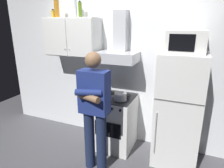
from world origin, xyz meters
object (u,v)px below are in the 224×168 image
object	(u,v)px
stove_oven	(115,122)
bottle_olive_oil	(80,10)
microwave	(186,42)
person_standing	(94,109)
bottle_vodka_clear	(75,7)
cooking_pot	(120,97)
range_hood	(118,49)
bottle_spice_jar	(53,14)
bottle_liquor_amber	(57,9)
upper_cabinet	(73,37)
refrigerator	(178,110)

from	to	relation	value
stove_oven	bottle_olive_oil	world-z (taller)	bottle_olive_oil
stove_oven	microwave	bearing A→B (deg)	1.15
person_standing	bottle_vodka_clear	xyz separation A→B (m)	(-0.69, 0.74, 1.30)
stove_oven	person_standing	xyz separation A→B (m)	(-0.05, -0.61, 0.47)
stove_oven	cooking_pot	xyz separation A→B (m)	(0.13, -0.12, 0.50)
bottle_vodka_clear	range_hood	bearing A→B (deg)	-0.65
bottle_spice_jar	bottle_olive_oil	distance (m)	0.48
stove_oven	bottle_liquor_amber	distance (m)	2.05
upper_cabinet	microwave	distance (m)	1.75
range_hood	bottle_vodka_clear	world-z (taller)	bottle_vodka_clear
refrigerator	bottle_liquor_amber	distance (m)	2.44
microwave	person_standing	distance (m)	1.45
stove_oven	person_standing	size ratio (longest dim) A/B	0.53
bottle_spice_jar	bottle_olive_oil	xyz separation A→B (m)	(0.48, 0.06, 0.06)
bottle_vodka_clear	person_standing	bearing A→B (deg)	-47.03
refrigerator	microwave	bearing A→B (deg)	90.90
refrigerator	bottle_spice_jar	distance (m)	2.47
stove_oven	cooking_pot	size ratio (longest dim) A/B	3.07
range_hood	bottle_spice_jar	size ratio (longest dim) A/B	5.69
person_standing	bottle_olive_oil	size ratio (longest dim) A/B	6.72
person_standing	range_hood	bearing A→B (deg)	86.09
stove_oven	bottle_spice_jar	world-z (taller)	bottle_spice_jar
cooking_pot	bottle_olive_oil	bearing A→B (deg)	160.61
bottle_liquor_amber	stove_oven	bearing A→B (deg)	-5.49
upper_cabinet	bottle_vodka_clear	xyz separation A→B (m)	(0.06, 0.01, 0.45)
bottle_olive_oil	range_hood	bearing A→B (deg)	-2.80
microwave	bottle_liquor_amber	size ratio (longest dim) A/B	1.70
upper_cabinet	bottle_spice_jar	xyz separation A→B (m)	(-0.34, -0.02, 0.36)
upper_cabinet	bottle_spice_jar	size ratio (longest dim) A/B	6.83
upper_cabinet	microwave	world-z (taller)	upper_cabinet
bottle_liquor_amber	bottle_spice_jar	size ratio (longest dim) A/B	2.14
stove_oven	refrigerator	xyz separation A→B (m)	(0.95, 0.00, 0.37)
stove_oven	bottle_vodka_clear	bearing A→B (deg)	169.66
refrigerator	bottle_spice_jar	bearing A→B (deg)	177.23
stove_oven	bottle_liquor_amber	xyz separation A→B (m)	(-1.06, 0.10, 1.75)
bottle_liquor_amber	upper_cabinet	bearing A→B (deg)	5.27
bottle_liquor_amber	bottle_vodka_clear	bearing A→B (deg)	6.01
person_standing	bottle_liquor_amber	bearing A→B (deg)	144.91
range_hood	person_standing	size ratio (longest dim) A/B	0.46
bottle_spice_jar	upper_cabinet	bearing A→B (deg)	3.99
microwave	bottle_spice_jar	xyz separation A→B (m)	(-2.09, 0.08, 0.37)
cooking_pot	bottle_vodka_clear	distance (m)	1.56
bottle_liquor_amber	person_standing	bearing A→B (deg)	-35.09
cooking_pot	bottle_spice_jar	size ratio (longest dim) A/B	2.16
microwave	bottle_olive_oil	size ratio (longest dim) A/B	1.97
person_standing	cooking_pot	world-z (taller)	person_standing
cooking_pot	bottle_spice_jar	distance (m)	1.75
person_standing	bottle_spice_jar	bearing A→B (deg)	146.98
bottle_vodka_clear	microwave	bearing A→B (deg)	-3.92
bottle_liquor_amber	range_hood	bearing A→B (deg)	1.35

